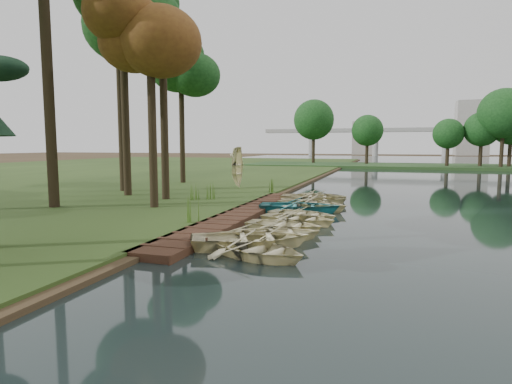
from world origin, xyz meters
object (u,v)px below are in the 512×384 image
(rowboat_1, at_px, (251,236))
(stored_rowboat, at_px, (238,184))
(rowboat_0, at_px, (258,247))
(rowboat_2, at_px, (278,231))
(boardwalk, at_px, (241,215))

(rowboat_1, height_order, stored_rowboat, stored_rowboat)
(rowboat_1, bearing_deg, rowboat_0, -176.34)
(rowboat_1, bearing_deg, stored_rowboat, -3.42)
(rowboat_1, distance_m, stored_rowboat, 17.32)
(rowboat_0, xyz_separation_m, rowboat_2, (-0.08, 2.54, -0.01))
(rowboat_1, distance_m, rowboat_2, 1.57)
(stored_rowboat, bearing_deg, boardwalk, -157.99)
(boardwalk, height_order, stored_rowboat, stored_rowboat)
(boardwalk, relative_size, rowboat_0, 5.16)
(boardwalk, relative_size, stored_rowboat, 5.43)
(rowboat_0, relative_size, stored_rowboat, 1.05)
(rowboat_1, xyz_separation_m, rowboat_2, (0.49, 1.48, -0.09))
(rowboat_2, bearing_deg, boardwalk, 14.27)
(boardwalk, distance_m, rowboat_1, 5.95)
(rowboat_0, distance_m, rowboat_1, 1.21)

